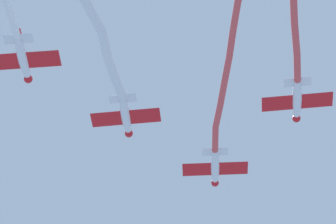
{
  "coord_description": "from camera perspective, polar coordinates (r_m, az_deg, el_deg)",
  "views": [
    {
      "loc": [
        4.9,
        42.62,
        6.11
      ],
      "look_at": [
        1.39,
        6.32,
        56.95
      ],
      "focal_mm": 64.14,
      "sensor_mm": 36.0,
      "label": 1
    }
  ],
  "objects": [
    {
      "name": "smoke_trail_lead",
      "position": [
        59.05,
        6.67,
        7.63
      ],
      "size": [
        3.61,
        28.69,
        2.7
      ],
      "color": "#DB4C4C"
    },
    {
      "name": "airplane_right_wing",
      "position": [
        63.55,
        12.15,
        1.06
      ],
      "size": [
        7.49,
        5.68,
        1.85
      ],
      "rotation": [
        0.0,
        0.0,
        4.51
      ],
      "color": "white"
    },
    {
      "name": "airplane_lead",
      "position": [
        67.56,
        4.49,
        -5.3
      ],
      "size": [
        7.46,
        5.62,
        1.85
      ],
      "rotation": [
        0.0,
        0.0,
        4.57
      ],
      "color": "white"
    },
    {
      "name": "airplane_left_wing",
      "position": [
        63.07,
        -4.04,
        -0.42
      ],
      "size": [
        7.49,
        5.68,
        1.85
      ],
      "rotation": [
        0.0,
        0.0,
        4.51
      ],
      "color": "white"
    },
    {
      "name": "airplane_slot",
      "position": [
        60.43,
        -13.59,
        4.89
      ],
      "size": [
        7.48,
        5.66,
        1.85
      ],
      "rotation": [
        0.0,
        0.0,
        4.54
      ],
      "color": "white"
    },
    {
      "name": "smoke_trail_left_wing",
      "position": [
        56.79,
        -7.63,
        9.06
      ],
      "size": [
        9.24,
        18.33,
        1.77
      ],
      "color": "white"
    }
  ]
}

